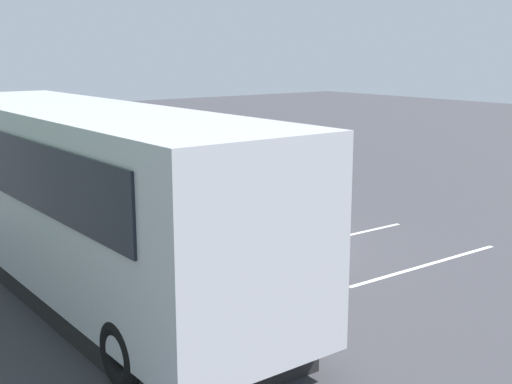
{
  "coord_description": "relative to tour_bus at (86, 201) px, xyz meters",
  "views": [
    {
      "loc": [
        -11.0,
        8.54,
        4.19
      ],
      "look_at": [
        0.48,
        -0.26,
        1.1
      ],
      "focal_mm": 46.8,
      "sensor_mm": 36.0,
      "label": 1
    }
  ],
  "objects": [
    {
      "name": "bay_line_d",
      "position": [
        4.8,
        -5.92,
        -1.64
      ],
      "size": [
        0.17,
        4.98,
        0.01
      ],
      "color": "white",
      "rests_on": "ground_plane"
    },
    {
      "name": "bay_line_c",
      "position": [
        2.3,
        -5.92,
        -1.64
      ],
      "size": [
        0.16,
        3.88,
        0.01
      ],
      "color": "white",
      "rests_on": "ground_plane"
    },
    {
      "name": "parked_motorcycle_silver",
      "position": [
        1.65,
        -2.16,
        -1.16
      ],
      "size": [
        2.05,
        0.58,
        0.99
      ],
      "color": "black",
      "rests_on": "ground_plane"
    },
    {
      "name": "tour_bus",
      "position": [
        0.0,
        0.0,
        0.0
      ],
      "size": [
        10.18,
        2.61,
        3.25
      ],
      "color": "#B7BABF",
      "rests_on": "ground_plane"
    },
    {
      "name": "bay_line_b",
      "position": [
        -0.19,
        -5.92,
        -1.64
      ],
      "size": [
        0.16,
        4.03,
        0.01
      ],
      "color": "white",
      "rests_on": "ground_plane"
    },
    {
      "name": "spectator_right",
      "position": [
        1.32,
        -2.68,
        -0.61
      ],
      "size": [
        0.58,
        0.35,
        1.73
      ],
      "color": "#473823",
      "rests_on": "ground_plane"
    },
    {
      "name": "ground_plane",
      "position": [
        0.34,
        -4.05,
        -1.64
      ],
      "size": [
        80.0,
        80.0,
        0.0
      ],
      "primitive_type": "plane",
      "color": "#38383D"
    },
    {
      "name": "spectator_far_left",
      "position": [
        -2.02,
        -2.66,
        -0.6
      ],
      "size": [
        0.57,
        0.39,
        1.76
      ],
      "color": "black",
      "rests_on": "ground_plane"
    },
    {
      "name": "spectator_centre",
      "position": [
        0.19,
        -2.58,
        -0.55
      ],
      "size": [
        0.58,
        0.36,
        1.82
      ],
      "color": "black",
      "rests_on": "ground_plane"
    },
    {
      "name": "spectator_left",
      "position": [
        -0.88,
        -2.58,
        -0.63
      ],
      "size": [
        0.57,
        0.39,
        1.71
      ],
      "color": "black",
      "rests_on": "ground_plane"
    },
    {
      "name": "traffic_cone",
      "position": [
        1.64,
        -5.33,
        -1.34
      ],
      "size": [
        0.34,
        0.34,
        0.63
      ],
      "color": "orange",
      "rests_on": "ground_plane"
    },
    {
      "name": "bay_line_a",
      "position": [
        -2.69,
        -5.92,
        -1.64
      ],
      "size": [
        0.16,
        4.31,
        0.01
      ],
      "color": "white",
      "rests_on": "ground_plane"
    },
    {
      "name": "stunt_motorcycle",
      "position": [
        3.12,
        -6.54,
        -0.66
      ],
      "size": [
        2.04,
        0.65,
        1.64
      ],
      "color": "black",
      "rests_on": "ground_plane"
    }
  ]
}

